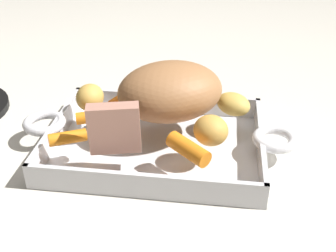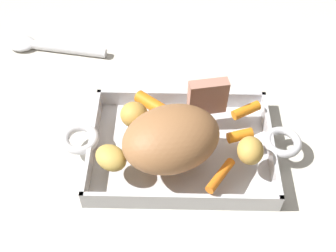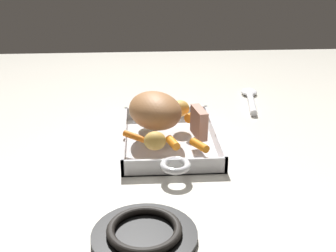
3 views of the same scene
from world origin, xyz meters
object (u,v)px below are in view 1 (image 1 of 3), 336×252
(pork_roast, at_px, (170,91))
(roast_slice_outer, at_px, (114,128))
(potato_whole, at_px, (90,97))
(potato_corner, at_px, (211,130))
(baby_carrot_northeast, at_px, (68,138))
(baby_carrot_northwest, at_px, (90,118))
(potato_halved, at_px, (233,104))
(roasting_dish, at_px, (156,142))
(baby_carrot_long, at_px, (188,149))
(baby_carrot_center_right, at_px, (127,95))

(pork_roast, xyz_separation_m, roast_slice_outer, (0.06, 0.10, -0.01))
(potato_whole, relative_size, potato_corner, 1.02)
(potato_corner, bearing_deg, baby_carrot_northeast, 7.24)
(baby_carrot_northwest, relative_size, potato_halved, 0.77)
(roasting_dish, bearing_deg, baby_carrot_long, 128.51)
(baby_carrot_northwest, bearing_deg, potato_whole, -74.91)
(pork_roast, xyz_separation_m, potato_corner, (-0.06, 0.07, -0.02))
(potato_corner, bearing_deg, roast_slice_outer, 14.29)
(baby_carrot_northeast, distance_m, baby_carrot_northwest, 0.06)
(pork_roast, distance_m, baby_carrot_northeast, 0.16)
(roasting_dish, distance_m, potato_corner, 0.10)
(baby_carrot_center_right, bearing_deg, roasting_dish, 127.60)
(pork_roast, relative_size, potato_halved, 2.85)
(pork_roast, xyz_separation_m, baby_carrot_center_right, (0.08, -0.04, -0.04))
(roasting_dish, xyz_separation_m, baby_carrot_center_right, (0.06, -0.08, 0.03))
(roasting_dish, distance_m, baby_carrot_northeast, 0.13)
(potato_corner, bearing_deg, roasting_dish, -21.93)
(roasting_dish, xyz_separation_m, baby_carrot_northeast, (0.11, 0.06, 0.04))
(roast_slice_outer, height_order, potato_halved, roast_slice_outer)
(baby_carrot_center_right, xyz_separation_m, baby_carrot_long, (-0.11, 0.15, 0.00))
(roast_slice_outer, distance_m, baby_carrot_northwest, 0.09)
(baby_carrot_northeast, xyz_separation_m, baby_carrot_center_right, (-0.05, -0.14, -0.00))
(baby_carrot_northwest, bearing_deg, roast_slice_outer, 130.88)
(potato_whole, bearing_deg, roast_slice_outer, 121.89)
(baby_carrot_northwest, bearing_deg, baby_carrot_northeast, 73.90)
(potato_whole, xyz_separation_m, potato_corner, (-0.19, 0.07, 0.00))
(roast_slice_outer, distance_m, baby_carrot_long, 0.10)
(roasting_dish, relative_size, potato_halved, 7.41)
(potato_halved, bearing_deg, roasting_dish, 26.27)
(roasting_dish, bearing_deg, baby_carrot_northeast, 26.73)
(roasting_dish, distance_m, potato_whole, 0.13)
(baby_carrot_northwest, height_order, potato_corner, potato_corner)
(baby_carrot_northeast, bearing_deg, potato_corner, -172.76)
(baby_carrot_long, distance_m, potato_halved, 0.14)
(potato_whole, bearing_deg, roasting_dish, 160.12)
(baby_carrot_long, bearing_deg, baby_carrot_center_right, -51.98)
(potato_whole, bearing_deg, pork_roast, 177.82)
(baby_carrot_long, bearing_deg, roast_slice_outer, -1.54)
(roast_slice_outer, xyz_separation_m, baby_carrot_northeast, (0.07, -0.01, -0.03))
(baby_carrot_northeast, relative_size, potato_corner, 1.07)
(roasting_dish, height_order, roast_slice_outer, roast_slice_outer)
(baby_carrot_northwest, relative_size, potato_corner, 0.88)
(roasting_dish, relative_size, pork_roast, 2.60)
(baby_carrot_northwest, relative_size, potato_whole, 0.87)
(baby_carrot_northeast, distance_m, baby_carrot_long, 0.17)
(roast_slice_outer, bearing_deg, potato_corner, -165.71)
(roast_slice_outer, height_order, baby_carrot_long, roast_slice_outer)
(baby_carrot_northwest, xyz_separation_m, potato_halved, (-0.21, -0.06, 0.01))
(roast_slice_outer, bearing_deg, baby_carrot_northeast, -6.01)
(roast_slice_outer, height_order, baby_carrot_center_right, roast_slice_outer)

